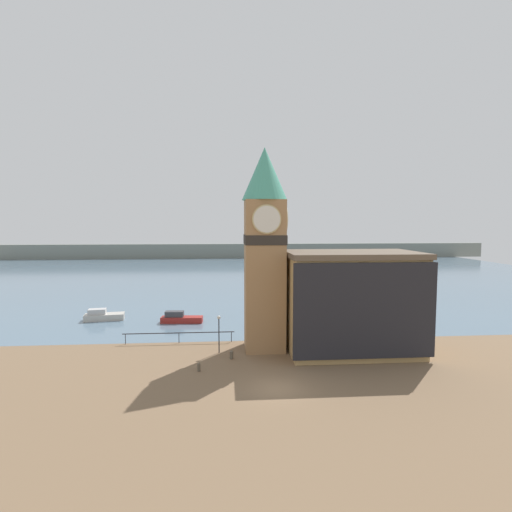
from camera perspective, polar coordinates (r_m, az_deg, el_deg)
ground_plane at (r=31.04m, az=3.05°, el=-18.38°), size 160.00×160.00×0.00m
water at (r=101.30m, az=-2.30°, el=-2.22°), size 160.00×120.00×0.00m
far_shoreline at (r=140.88m, az=-2.92°, el=0.74°), size 180.00×3.00×5.00m
pier_railing at (r=42.04m, az=-10.96°, el=-10.85°), size 11.27×0.08×1.09m
clock_tower at (r=38.01m, az=1.24°, el=1.76°), size 4.28×4.28×19.27m
pier_building at (r=39.01m, az=13.51°, el=-6.36°), size 12.45×7.83×9.52m
boat_near at (r=50.46m, az=-10.77°, el=-8.74°), size 5.13×1.77×1.41m
boat_far at (r=54.28m, az=-21.01°, el=-7.98°), size 4.95×2.45×1.46m
mooring_bollard_near at (r=36.97m, az=-3.52°, el=-13.84°), size 0.35×0.35×0.78m
mooring_bollard_far at (r=34.40m, az=-8.16°, el=-15.38°), size 0.27×0.27×0.71m
lamp_post at (r=38.09m, az=-5.32°, el=-9.99°), size 0.32×0.32×3.56m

